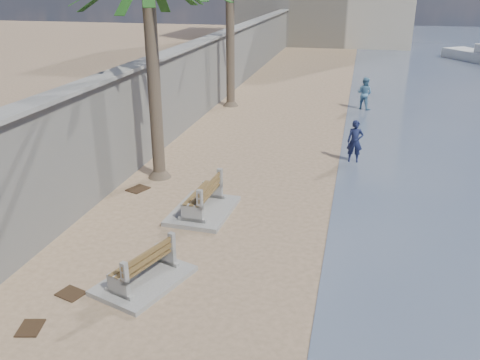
{
  "coord_description": "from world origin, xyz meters",
  "views": [
    {
      "loc": [
        2.49,
        -5.7,
        6.39
      ],
      "look_at": [
        -0.5,
        7.0,
        1.2
      ],
      "focal_mm": 38.0,
      "sensor_mm": 36.0,
      "label": 1
    }
  ],
  "objects_px": {
    "bench_far": "(203,199)",
    "person_b": "(365,92)",
    "person_a": "(355,138)",
    "bench_near": "(143,268)"
  },
  "relations": [
    {
      "from": "bench_near",
      "to": "person_a",
      "type": "height_order",
      "value": "person_a"
    },
    {
      "from": "bench_far",
      "to": "person_b",
      "type": "distance_m",
      "value": 14.79
    },
    {
      "from": "bench_near",
      "to": "bench_far",
      "type": "distance_m",
      "value": 3.85
    },
    {
      "from": "bench_far",
      "to": "person_b",
      "type": "bearing_deg",
      "value": 72.47
    },
    {
      "from": "bench_far",
      "to": "person_a",
      "type": "distance_m",
      "value": 6.96
    },
    {
      "from": "bench_near",
      "to": "bench_far",
      "type": "relative_size",
      "value": 1.01
    },
    {
      "from": "person_b",
      "to": "bench_far",
      "type": "bearing_deg",
      "value": 99.42
    },
    {
      "from": "person_a",
      "to": "person_b",
      "type": "xyz_separation_m",
      "value": [
        0.28,
        8.55,
        0.01
      ]
    },
    {
      "from": "person_b",
      "to": "person_a",
      "type": "bearing_deg",
      "value": 115.07
    },
    {
      "from": "bench_far",
      "to": "person_a",
      "type": "bearing_deg",
      "value": 53.06
    }
  ]
}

